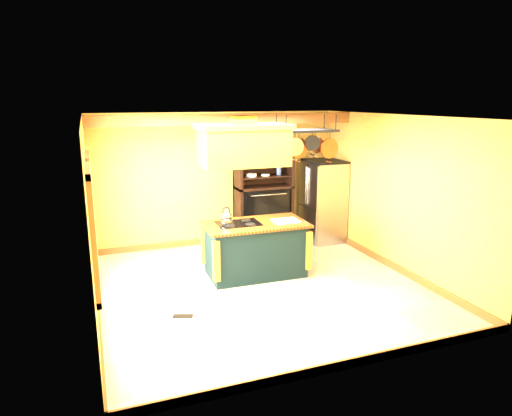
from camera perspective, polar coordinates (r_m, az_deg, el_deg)
floor at (r=7.47m, az=0.62°, el=-9.79°), size 5.00×5.00×0.00m
ceiling at (r=6.87m, az=0.68°, el=11.38°), size 5.00×5.00×0.00m
wall_back at (r=9.38m, az=-4.80°, el=3.61°), size 5.00×0.02×2.70m
wall_front at (r=4.89m, az=11.19°, el=-5.95°), size 5.00×0.02×2.70m
wall_left at (r=6.61m, az=-20.05°, el=-1.39°), size 0.02×5.00×2.70m
wall_right at (r=8.26m, az=17.10°, el=1.69°), size 0.02×5.00×2.70m
ceiling_beam at (r=8.48m, az=-3.49°, el=11.02°), size 5.00×0.15×0.20m
window_near at (r=5.82m, az=-19.66°, el=-2.79°), size 0.06×1.06×1.56m
window_far at (r=7.18m, az=-19.87°, el=0.18°), size 0.06×1.06×1.56m
kitchen_island at (r=7.80m, az=-0.10°, el=-5.07°), size 1.74×0.99×1.11m
range_hood at (r=7.36m, az=-1.57°, el=8.01°), size 1.46×0.83×0.80m
pot_rack at (r=7.78m, az=6.31°, el=8.67°), size 1.10×0.50×0.74m
refrigerator at (r=9.72m, az=8.34°, el=0.65°), size 0.73×0.86×1.68m
hutch at (r=9.55m, az=0.86°, el=0.60°), size 1.18×0.54×2.08m
floor_register at (r=6.61m, az=-9.12°, el=-13.19°), size 0.30×0.21×0.01m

